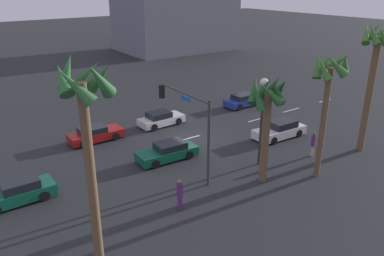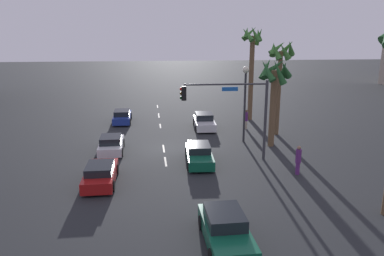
{
  "view_description": "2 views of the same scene",
  "coord_description": "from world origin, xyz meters",
  "px_view_note": "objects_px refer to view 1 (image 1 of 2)",
  "views": [
    {
      "loc": [
        17.02,
        24.0,
        12.33
      ],
      "look_at": [
        1.24,
        1.99,
        1.8
      ],
      "focal_mm": 35.9,
      "sensor_mm": 36.0,
      "label": 1
    },
    {
      "loc": [
        27.52,
        -1.02,
        8.52
      ],
      "look_at": [
        0.5,
        2.2,
        1.72
      ],
      "focal_mm": 34.06,
      "sensor_mm": 36.0,
      "label": 2
    }
  ],
  "objects_px": {
    "car_1": "(280,130)",
    "car_4": "(245,100)",
    "traffic_signal": "(189,118)",
    "palm_tree_0": "(329,82)",
    "car_0": "(168,152)",
    "car_3": "(95,134)",
    "streetlamp": "(263,106)",
    "pedestrian_1": "(313,143)",
    "car_5": "(161,119)",
    "palm_tree_2": "(86,117)",
    "palm_tree_3": "(267,104)",
    "pedestrian_0": "(180,194)",
    "car_2": "(17,192)",
    "palm_tree_1": "(375,61)"
  },
  "relations": [
    {
      "from": "car_2",
      "to": "traffic_signal",
      "type": "bearing_deg",
      "value": 164.94
    },
    {
      "from": "car_0",
      "to": "streetlamp",
      "type": "xyz_separation_m",
      "value": [
        -4.83,
        4.43,
        3.78
      ]
    },
    {
      "from": "car_1",
      "to": "car_5",
      "type": "relative_size",
      "value": 1.13
    },
    {
      "from": "car_0",
      "to": "car_2",
      "type": "height_order",
      "value": "car_2"
    },
    {
      "from": "car_0",
      "to": "car_2",
      "type": "xyz_separation_m",
      "value": [
        10.29,
        -0.31,
        0.04
      ]
    },
    {
      "from": "streetlamp",
      "to": "palm_tree_3",
      "type": "xyz_separation_m",
      "value": [
        1.57,
        1.83,
        0.86
      ]
    },
    {
      "from": "car_0",
      "to": "car_3",
      "type": "relative_size",
      "value": 1.05
    },
    {
      "from": "palm_tree_2",
      "to": "palm_tree_3",
      "type": "bearing_deg",
      "value": -171.33
    },
    {
      "from": "streetlamp",
      "to": "traffic_signal",
      "type": "bearing_deg",
      "value": -22.43
    },
    {
      "from": "palm_tree_3",
      "to": "car_2",
      "type": "bearing_deg",
      "value": -25.88
    },
    {
      "from": "streetlamp",
      "to": "palm_tree_0",
      "type": "height_order",
      "value": "palm_tree_0"
    },
    {
      "from": "car_1",
      "to": "pedestrian_1",
      "type": "height_order",
      "value": "pedestrian_1"
    },
    {
      "from": "car_5",
      "to": "pedestrian_1",
      "type": "bearing_deg",
      "value": 115.61
    },
    {
      "from": "car_1",
      "to": "car_3",
      "type": "height_order",
      "value": "car_1"
    },
    {
      "from": "car_3",
      "to": "streetlamp",
      "type": "bearing_deg",
      "value": 125.87
    },
    {
      "from": "car_3",
      "to": "palm_tree_0",
      "type": "relative_size",
      "value": 0.52
    },
    {
      "from": "pedestrian_0",
      "to": "pedestrian_1",
      "type": "distance_m",
      "value": 11.99
    },
    {
      "from": "car_4",
      "to": "streetlamp",
      "type": "relative_size",
      "value": 0.73
    },
    {
      "from": "car_0",
      "to": "pedestrian_0",
      "type": "xyz_separation_m",
      "value": [
        2.95,
        5.93,
        0.4
      ]
    },
    {
      "from": "palm_tree_3",
      "to": "car_4",
      "type": "bearing_deg",
      "value": -128.9
    },
    {
      "from": "pedestrian_1",
      "to": "palm_tree_0",
      "type": "xyz_separation_m",
      "value": [
        2.31,
        2.23,
        5.46
      ]
    },
    {
      "from": "car_0",
      "to": "palm_tree_0",
      "type": "distance_m",
      "value": 11.98
    },
    {
      "from": "car_2",
      "to": "palm_tree_1",
      "type": "xyz_separation_m",
      "value": [
        -23.26,
        7.52,
        6.28
      ]
    },
    {
      "from": "car_2",
      "to": "palm_tree_3",
      "type": "relative_size",
      "value": 0.62
    },
    {
      "from": "traffic_signal",
      "to": "palm_tree_3",
      "type": "xyz_separation_m",
      "value": [
        -3.12,
        3.77,
        1.31
      ]
    },
    {
      "from": "car_0",
      "to": "pedestrian_1",
      "type": "bearing_deg",
      "value": 147.44
    },
    {
      "from": "palm_tree_3",
      "to": "car_0",
      "type": "bearing_deg",
      "value": -62.48
    },
    {
      "from": "car_1",
      "to": "traffic_signal",
      "type": "xyz_separation_m",
      "value": [
        9.68,
        0.65,
        3.28
      ]
    },
    {
      "from": "car_0",
      "to": "palm_tree_2",
      "type": "distance_m",
      "value": 13.64
    },
    {
      "from": "car_3",
      "to": "palm_tree_2",
      "type": "xyz_separation_m",
      "value": [
        5.65,
        14.44,
        6.82
      ]
    },
    {
      "from": "car_0",
      "to": "palm_tree_3",
      "type": "xyz_separation_m",
      "value": [
        -3.27,
        6.27,
        4.64
      ]
    },
    {
      "from": "car_1",
      "to": "car_4",
      "type": "xyz_separation_m",
      "value": [
        -3.46,
        -8.0,
        -0.05
      ]
    },
    {
      "from": "car_0",
      "to": "car_5",
      "type": "relative_size",
      "value": 1.09
    },
    {
      "from": "car_5",
      "to": "pedestrian_0",
      "type": "relative_size",
      "value": 2.21
    },
    {
      "from": "streetlamp",
      "to": "palm_tree_3",
      "type": "height_order",
      "value": "palm_tree_3"
    },
    {
      "from": "palm_tree_1",
      "to": "palm_tree_3",
      "type": "distance_m",
      "value": 9.9
    },
    {
      "from": "streetlamp",
      "to": "palm_tree_0",
      "type": "relative_size",
      "value": 0.75
    },
    {
      "from": "palm_tree_2",
      "to": "palm_tree_3",
      "type": "distance_m",
      "value": 12.22
    },
    {
      "from": "car_1",
      "to": "car_4",
      "type": "distance_m",
      "value": 8.72
    },
    {
      "from": "car_1",
      "to": "palm_tree_3",
      "type": "bearing_deg",
      "value": 33.95
    },
    {
      "from": "car_4",
      "to": "streetlamp",
      "type": "bearing_deg",
      "value": 51.38
    },
    {
      "from": "traffic_signal",
      "to": "palm_tree_0",
      "type": "relative_size",
      "value": 0.72
    },
    {
      "from": "traffic_signal",
      "to": "pedestrian_0",
      "type": "distance_m",
      "value": 5.48
    },
    {
      "from": "car_0",
      "to": "car_1",
      "type": "bearing_deg",
      "value": 169.34
    },
    {
      "from": "car_2",
      "to": "car_5",
      "type": "distance_m",
      "value": 14.8
    },
    {
      "from": "traffic_signal",
      "to": "palm_tree_1",
      "type": "distance_m",
      "value": 13.99
    },
    {
      "from": "car_4",
      "to": "palm_tree_0",
      "type": "bearing_deg",
      "value": 65.1
    },
    {
      "from": "car_2",
      "to": "car_4",
      "type": "height_order",
      "value": "car_2"
    },
    {
      "from": "pedestrian_0",
      "to": "palm_tree_2",
      "type": "distance_m",
      "value": 8.82
    },
    {
      "from": "car_4",
      "to": "streetlamp",
      "type": "height_order",
      "value": "streetlamp"
    }
  ]
}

